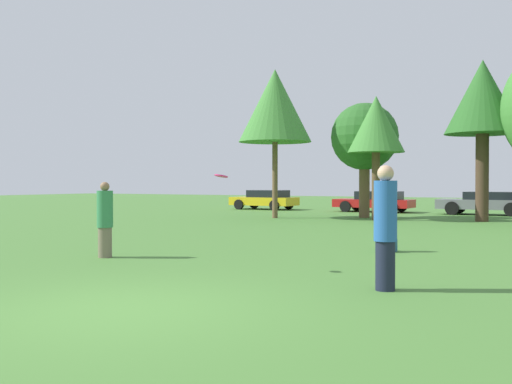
{
  "coord_description": "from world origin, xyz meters",
  "views": [
    {
      "loc": [
        5.07,
        -5.74,
        1.65
      ],
      "look_at": [
        -0.65,
        4.76,
        1.45
      ],
      "focal_mm": 40.45,
      "sensor_mm": 36.0,
      "label": 1
    }
  ],
  "objects_px": {
    "person_thrower": "(105,220)",
    "parked_car_red": "(375,201)",
    "tree_0": "(275,106)",
    "tree_2": "(376,126)",
    "parked_car_grey": "(486,202)",
    "parked_car_yellow": "(265,199)",
    "bystander_sitting": "(386,235)",
    "frisbee": "(221,176)",
    "person_catcher": "(385,227)",
    "tree_3": "(483,99)",
    "tree_1": "(364,138)"
  },
  "relations": [
    {
      "from": "tree_0",
      "to": "parked_car_yellow",
      "type": "xyz_separation_m",
      "value": [
        -4.41,
        7.41,
        -4.59
      ]
    },
    {
      "from": "tree_0",
      "to": "parked_car_grey",
      "type": "height_order",
      "value": "tree_0"
    },
    {
      "from": "tree_0",
      "to": "parked_car_grey",
      "type": "xyz_separation_m",
      "value": [
        8.32,
        7.42,
        -4.57
      ]
    },
    {
      "from": "person_thrower",
      "to": "parked_car_red",
      "type": "height_order",
      "value": "person_thrower"
    },
    {
      "from": "parked_car_red",
      "to": "parked_car_grey",
      "type": "relative_size",
      "value": 0.95
    },
    {
      "from": "frisbee",
      "to": "parked_car_grey",
      "type": "relative_size",
      "value": 0.06
    },
    {
      "from": "person_thrower",
      "to": "tree_2",
      "type": "distance_m",
      "value": 15.54
    },
    {
      "from": "person_catcher",
      "to": "tree_3",
      "type": "bearing_deg",
      "value": -79.74
    },
    {
      "from": "bystander_sitting",
      "to": "person_catcher",
      "type": "bearing_deg",
      "value": -74.36
    },
    {
      "from": "tree_2",
      "to": "tree_3",
      "type": "xyz_separation_m",
      "value": [
        4.19,
        1.35,
        1.02
      ]
    },
    {
      "from": "person_catcher",
      "to": "tree_0",
      "type": "xyz_separation_m",
      "value": [
        -9.61,
        15.34,
        4.24
      ]
    },
    {
      "from": "tree_3",
      "to": "parked_car_yellow",
      "type": "height_order",
      "value": "tree_3"
    },
    {
      "from": "bystander_sitting",
      "to": "tree_1",
      "type": "distance_m",
      "value": 13.9
    },
    {
      "from": "tree_3",
      "to": "parked_car_red",
      "type": "bearing_deg",
      "value": 138.36
    },
    {
      "from": "tree_3",
      "to": "tree_2",
      "type": "bearing_deg",
      "value": -162.18
    },
    {
      "from": "parked_car_grey",
      "to": "parked_car_yellow",
      "type": "bearing_deg",
      "value": 2.16
    },
    {
      "from": "bystander_sitting",
      "to": "tree_3",
      "type": "bearing_deg",
      "value": 87.37
    },
    {
      "from": "bystander_sitting",
      "to": "frisbee",
      "type": "bearing_deg",
      "value": -112.24
    },
    {
      "from": "person_catcher",
      "to": "tree_2",
      "type": "height_order",
      "value": "tree_2"
    },
    {
      "from": "tree_0",
      "to": "tree_2",
      "type": "height_order",
      "value": "tree_0"
    },
    {
      "from": "person_thrower",
      "to": "parked_car_yellow",
      "type": "height_order",
      "value": "person_thrower"
    },
    {
      "from": "person_thrower",
      "to": "parked_car_grey",
      "type": "bearing_deg",
      "value": 84.22
    },
    {
      "from": "frisbee",
      "to": "tree_2",
      "type": "height_order",
      "value": "tree_2"
    },
    {
      "from": "tree_1",
      "to": "parked_car_red",
      "type": "distance_m",
      "value": 6.35
    },
    {
      "from": "frisbee",
      "to": "parked_car_yellow",
      "type": "relative_size",
      "value": 0.06
    },
    {
      "from": "tree_1",
      "to": "person_thrower",
      "type": "bearing_deg",
      "value": -91.68
    },
    {
      "from": "person_catcher",
      "to": "tree_1",
      "type": "bearing_deg",
      "value": -63.45
    },
    {
      "from": "parked_car_grey",
      "to": "tree_2",
      "type": "bearing_deg",
      "value": 63.55
    },
    {
      "from": "tree_0",
      "to": "parked_car_red",
      "type": "distance_m",
      "value": 9.23
    },
    {
      "from": "person_thrower",
      "to": "tree_3",
      "type": "bearing_deg",
      "value": 78.47
    },
    {
      "from": "parked_car_yellow",
      "to": "parked_car_red",
      "type": "xyz_separation_m",
      "value": [
        6.89,
        0.21,
        -0.0
      ]
    },
    {
      "from": "tree_2",
      "to": "parked_car_grey",
      "type": "distance_m",
      "value": 8.48
    },
    {
      "from": "frisbee",
      "to": "tree_2",
      "type": "xyz_separation_m",
      "value": [
        -1.79,
        15.57,
        2.37
      ]
    },
    {
      "from": "tree_3",
      "to": "parked_car_grey",
      "type": "distance_m",
      "value": 7.08
    },
    {
      "from": "person_thrower",
      "to": "frisbee",
      "type": "relative_size",
      "value": 6.54
    },
    {
      "from": "person_catcher",
      "to": "bystander_sitting",
      "type": "relative_size",
      "value": 1.92
    },
    {
      "from": "person_catcher",
      "to": "tree_2",
      "type": "relative_size",
      "value": 0.35
    },
    {
      "from": "parked_car_red",
      "to": "parked_car_grey",
      "type": "distance_m",
      "value": 5.84
    },
    {
      "from": "tree_0",
      "to": "tree_2",
      "type": "bearing_deg",
      "value": 7.82
    },
    {
      "from": "tree_3",
      "to": "parked_car_grey",
      "type": "relative_size",
      "value": 1.5
    },
    {
      "from": "person_catcher",
      "to": "parked_car_grey",
      "type": "bearing_deg",
      "value": -79.12
    },
    {
      "from": "tree_0",
      "to": "tree_1",
      "type": "relative_size",
      "value": 1.29
    },
    {
      "from": "bystander_sitting",
      "to": "parked_car_yellow",
      "type": "bearing_deg",
      "value": 125.33
    },
    {
      "from": "tree_2",
      "to": "parked_car_grey",
      "type": "height_order",
      "value": "tree_2"
    },
    {
      "from": "bystander_sitting",
      "to": "tree_2",
      "type": "height_order",
      "value": "tree_2"
    },
    {
      "from": "frisbee",
      "to": "tree_2",
      "type": "bearing_deg",
      "value": 96.54
    },
    {
      "from": "parked_car_red",
      "to": "tree_0",
      "type": "bearing_deg",
      "value": 74.1
    },
    {
      "from": "person_thrower",
      "to": "tree_0",
      "type": "height_order",
      "value": "tree_0"
    },
    {
      "from": "frisbee",
      "to": "bystander_sitting",
      "type": "xyz_separation_m",
      "value": [
        1.84,
        4.49,
        -1.36
      ]
    },
    {
      "from": "tree_0",
      "to": "parked_car_red",
      "type": "xyz_separation_m",
      "value": [
        2.48,
        7.62,
        -4.59
      ]
    }
  ]
}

